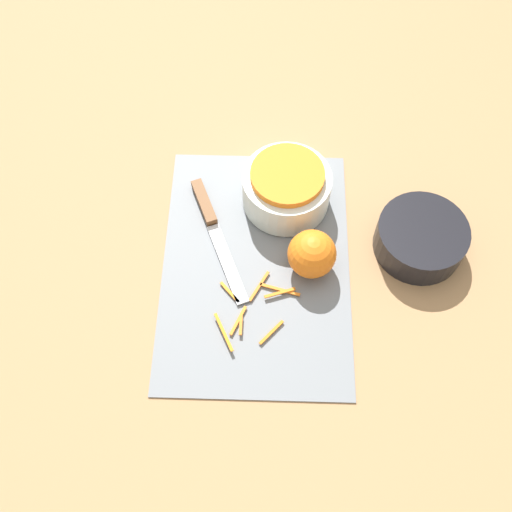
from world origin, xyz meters
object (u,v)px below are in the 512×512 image
object	(u,v)px
bowl_speckled	(286,187)
bowl_dark	(421,238)
orange_left	(312,254)
knife	(210,217)

from	to	relation	value
bowl_speckled	bowl_dark	world-z (taller)	bowl_speckled
bowl_speckled	orange_left	xyz separation A→B (m)	(0.14, 0.04, 0.00)
bowl_speckled	knife	xyz separation A→B (m)	(0.05, -0.14, -0.04)
orange_left	bowl_dark	bearing A→B (deg)	103.91
knife	orange_left	bearing A→B (deg)	41.13
bowl_speckled	knife	bearing A→B (deg)	-71.67
bowl_speckled	bowl_dark	distance (m)	0.25
knife	orange_left	xyz separation A→B (m)	(0.09, 0.18, 0.04)
bowl_dark	orange_left	distance (m)	0.20
orange_left	bowl_speckled	bearing A→B (deg)	-162.46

